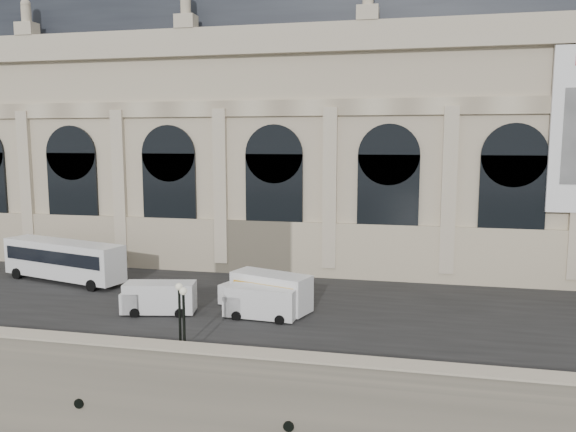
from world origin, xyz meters
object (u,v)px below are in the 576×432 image
(box_truck, at_px, (266,292))
(bus_left, at_px, (64,259))
(van_b, at_px, (258,302))
(van_c, at_px, (156,298))
(lamp_right, at_px, (180,318))
(lamp_left, at_px, (184,324))

(box_truck, bearing_deg, bus_left, 167.40)
(bus_left, bearing_deg, van_b, -17.91)
(box_truck, bearing_deg, van_b, -93.85)
(bus_left, distance_m, van_c, 13.53)
(van_c, xyz_separation_m, box_truck, (7.46, 2.41, 0.24))
(van_b, relative_size, lamp_right, 1.25)
(van_b, xyz_separation_m, lamp_right, (-2.79, -6.91, 0.90))
(van_b, distance_m, van_c, 7.36)
(lamp_left, bearing_deg, van_c, 125.22)
(van_b, height_order, lamp_right, lamp_right)
(van_c, height_order, lamp_left, lamp_left)
(van_c, bearing_deg, bus_left, 150.24)
(van_b, height_order, van_c, van_c)
(box_truck, xyz_separation_m, lamp_left, (-2.21, -9.86, 0.68))
(bus_left, height_order, lamp_left, lamp_left)
(bus_left, height_order, lamp_right, lamp_right)
(bus_left, distance_m, lamp_right, 20.86)
(van_c, bearing_deg, lamp_left, -54.78)
(lamp_right, bearing_deg, box_truck, 71.63)
(van_b, bearing_deg, bus_left, 162.09)
(van_b, bearing_deg, van_c, -175.76)
(lamp_left, bearing_deg, van_b, 75.40)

